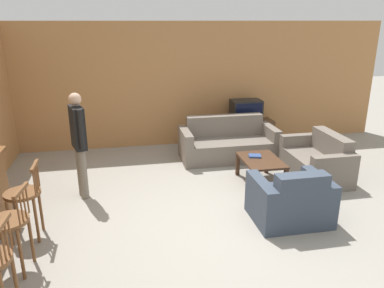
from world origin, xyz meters
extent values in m
plane|color=gray|center=(0.00, 0.00, 0.00)|extent=(24.00, 24.00, 0.00)
cube|color=#B27A47|center=(0.00, 3.53, 1.30)|extent=(9.40, 0.08, 2.60)
cylinder|color=brown|center=(-2.22, -1.11, 0.30)|extent=(0.04, 0.04, 0.59)
cylinder|color=brown|center=(-2.19, -1.14, 0.79)|extent=(0.02, 0.02, 0.31)
cylinder|color=brown|center=(-2.20, -1.22, 0.79)|extent=(0.02, 0.02, 0.31)
cylinder|color=brown|center=(-2.20, -1.31, 0.79)|extent=(0.02, 0.02, 0.31)
cylinder|color=brown|center=(-2.21, -1.39, 0.79)|extent=(0.02, 0.02, 0.31)
cube|color=brown|center=(-2.20, -1.26, 0.96)|extent=(0.06, 0.37, 0.04)
cylinder|color=brown|center=(-2.38, -0.56, 0.61)|extent=(0.49, 0.49, 0.04)
cylinder|color=brown|center=(-2.51, -0.39, 0.30)|extent=(0.04, 0.04, 0.59)
cylinder|color=brown|center=(-2.21, -0.43, 0.30)|extent=(0.04, 0.04, 0.59)
cylinder|color=brown|center=(-2.25, -0.73, 0.30)|extent=(0.04, 0.04, 0.59)
cylinder|color=brown|center=(-2.18, -0.46, 0.79)|extent=(0.02, 0.02, 0.31)
cylinder|color=brown|center=(-2.19, -0.55, 0.79)|extent=(0.02, 0.02, 0.31)
cylinder|color=brown|center=(-2.21, -0.63, 0.79)|extent=(0.02, 0.02, 0.31)
cylinder|color=brown|center=(-2.22, -0.72, 0.79)|extent=(0.02, 0.02, 0.31)
cube|color=brown|center=(-2.20, -0.59, 0.96)|extent=(0.09, 0.37, 0.04)
cylinder|color=brown|center=(-2.38, 0.11, 0.61)|extent=(0.44, 0.44, 0.04)
cylinder|color=brown|center=(-2.53, 0.26, 0.30)|extent=(0.04, 0.04, 0.59)
cylinder|color=brown|center=(-2.53, -0.04, 0.30)|extent=(0.04, 0.04, 0.59)
cylinder|color=brown|center=(-2.23, 0.26, 0.30)|extent=(0.04, 0.04, 0.59)
cylinder|color=brown|center=(-2.23, -0.04, 0.30)|extent=(0.04, 0.04, 0.59)
cylinder|color=brown|center=(-2.20, 0.24, 0.79)|extent=(0.02, 0.02, 0.31)
cylinder|color=brown|center=(-2.20, 0.15, 0.79)|extent=(0.02, 0.02, 0.31)
cylinder|color=brown|center=(-2.20, 0.07, 0.79)|extent=(0.02, 0.02, 0.31)
cylinder|color=brown|center=(-2.20, -0.02, 0.79)|extent=(0.02, 0.02, 0.31)
cube|color=brown|center=(-2.20, 0.11, 0.96)|extent=(0.04, 0.37, 0.04)
cube|color=#70665B|center=(0.89, 2.36, 0.20)|extent=(1.54, 0.84, 0.39)
cube|color=#70665B|center=(0.89, 2.67, 0.60)|extent=(1.54, 0.22, 0.41)
cube|color=#70665B|center=(0.04, 2.36, 0.31)|extent=(0.16, 0.84, 0.62)
cube|color=#70665B|center=(1.74, 2.36, 0.31)|extent=(0.16, 0.84, 0.62)
cube|color=#384251|center=(1.03, -0.10, 0.20)|extent=(0.67, 0.80, 0.39)
cube|color=#384251|center=(1.03, -0.39, 0.59)|extent=(0.67, 0.22, 0.39)
cube|color=#384251|center=(1.45, -0.10, 0.30)|extent=(0.16, 0.80, 0.61)
cube|color=#384251|center=(0.61, -0.10, 0.30)|extent=(0.16, 0.80, 0.61)
cube|color=#70665B|center=(2.11, 1.19, 0.20)|extent=(0.77, 1.00, 0.39)
cube|color=#70665B|center=(2.38, 1.19, 0.58)|extent=(0.22, 1.00, 0.38)
cube|color=#70665B|center=(2.11, 1.77, 0.30)|extent=(0.77, 0.16, 0.60)
cube|color=#70665B|center=(2.11, 0.61, 0.30)|extent=(0.77, 0.16, 0.60)
cube|color=#472D1E|center=(1.09, 1.13, 0.41)|extent=(0.62, 0.87, 0.04)
cube|color=#472D1E|center=(0.82, 0.74, 0.19)|extent=(0.06, 0.06, 0.39)
cube|color=#472D1E|center=(1.36, 0.74, 0.19)|extent=(0.06, 0.06, 0.39)
cube|color=#472D1E|center=(0.82, 1.53, 0.19)|extent=(0.06, 0.06, 0.39)
cube|color=#472D1E|center=(1.36, 1.53, 0.19)|extent=(0.06, 0.06, 0.39)
cube|color=#513823|center=(1.51, 3.17, 0.27)|extent=(1.20, 0.46, 0.54)
cube|color=black|center=(1.51, 3.17, 0.76)|extent=(0.64, 0.41, 0.45)
cube|color=black|center=(1.51, 2.96, 0.76)|extent=(0.57, 0.01, 0.38)
cube|color=navy|center=(1.03, 1.27, 0.44)|extent=(0.24, 0.21, 0.03)
cylinder|color=#756B5B|center=(-1.76, 1.11, 0.40)|extent=(0.12, 0.12, 0.80)
cylinder|color=#756B5B|center=(-1.80, 1.24, 0.40)|extent=(0.12, 0.12, 0.80)
cube|color=black|center=(-1.78, 1.18, 1.11)|extent=(0.27, 0.42, 0.63)
cylinder|color=black|center=(-1.72, 0.97, 1.14)|extent=(0.08, 0.08, 0.58)
cylinder|color=black|center=(-1.84, 1.38, 1.14)|extent=(0.08, 0.08, 0.58)
sphere|color=tan|center=(-1.78, 1.18, 1.53)|extent=(0.18, 0.18, 0.18)
camera|label=1|loc=(-1.15, -4.33, 2.61)|focal=35.00mm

